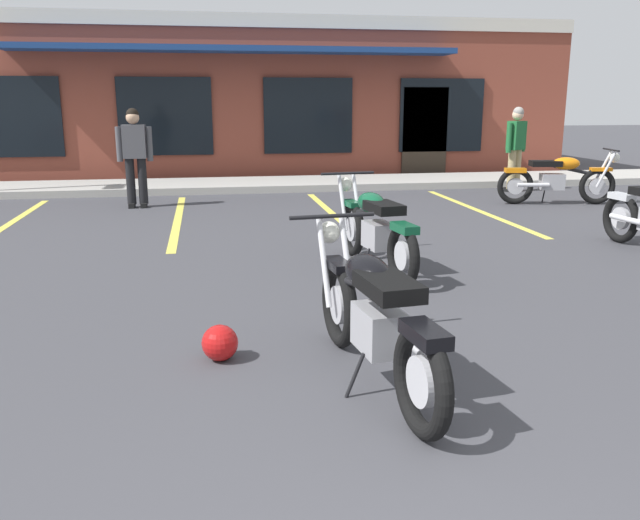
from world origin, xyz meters
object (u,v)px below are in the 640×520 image
at_px(motorcycle_silver_naked, 558,178).
at_px(motorcycle_red_sportbike, 375,228).
at_px(person_near_building, 135,152).
at_px(motorcycle_foreground_classic, 373,315).
at_px(helmet_on_pavement, 220,343).
at_px(person_by_back_row, 516,144).

bearing_deg(motorcycle_silver_naked, motorcycle_red_sportbike, -137.69).
bearing_deg(motorcycle_red_sportbike, motorcycle_silver_naked, 42.31).
bearing_deg(person_near_building, motorcycle_red_sportbike, -58.95).
xyz_separation_m(motorcycle_foreground_classic, motorcycle_silver_naked, (5.11, 6.85, 0.00)).
distance_m(motorcycle_red_sportbike, person_near_building, 5.73).
bearing_deg(motorcycle_silver_naked, motorcycle_foreground_classic, -126.73).
bearing_deg(motorcycle_foreground_classic, motorcycle_red_sportbike, 75.32).
bearing_deg(person_near_building, helmet_on_pavement, -80.45).
height_order(motorcycle_silver_naked, person_near_building, person_near_building).
height_order(person_by_back_row, helmet_on_pavement, person_by_back_row).
xyz_separation_m(motorcycle_foreground_classic, helmet_on_pavement, (-0.97, 0.55, -0.33)).
relative_size(motorcycle_foreground_classic, person_near_building, 1.26).
bearing_deg(person_near_building, person_by_back_row, 6.23).
distance_m(motorcycle_foreground_classic, person_near_building, 8.09).
xyz_separation_m(motorcycle_red_sportbike, motorcycle_silver_naked, (4.36, 3.97, 0.00)).
height_order(motorcycle_silver_naked, helmet_on_pavement, motorcycle_silver_naked).
xyz_separation_m(motorcycle_foreground_classic, person_near_building, (-2.19, 7.78, 0.49)).
relative_size(motorcycle_foreground_classic, motorcycle_silver_naked, 1.01).
bearing_deg(motorcycle_foreground_classic, helmet_on_pavement, 150.47).
bearing_deg(helmet_on_pavement, person_by_back_row, 52.80).
relative_size(motorcycle_silver_naked, person_by_back_row, 1.25).
relative_size(motorcycle_foreground_classic, motorcycle_red_sportbike, 1.00).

